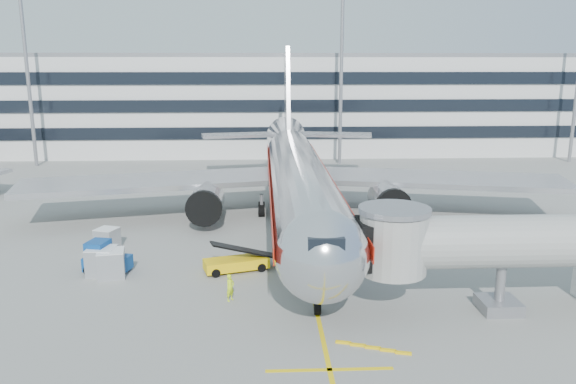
{
  "coord_description": "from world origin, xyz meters",
  "views": [
    {
      "loc": [
        -2.99,
        -37.55,
        13.88
      ],
      "look_at": [
        -1.05,
        5.98,
        4.0
      ],
      "focal_mm": 35.0,
      "sensor_mm": 36.0,
      "label": 1
    }
  ],
  "objects_px": {
    "belt_loader": "(236,262)",
    "cargo_container_front": "(102,261)",
    "ramp_worker": "(230,288)",
    "main_jet": "(297,175)",
    "baggage_tug": "(105,259)",
    "cargo_container_left": "(111,264)",
    "cargo_container_right": "(107,238)"
  },
  "relations": [
    {
      "from": "belt_loader",
      "to": "cargo_container_front",
      "type": "distance_m",
      "value": 9.04
    },
    {
      "from": "main_jet",
      "to": "baggage_tug",
      "type": "distance_m",
      "value": 18.94
    },
    {
      "from": "belt_loader",
      "to": "cargo_container_front",
      "type": "height_order",
      "value": "belt_loader"
    },
    {
      "from": "main_jet",
      "to": "cargo_container_front",
      "type": "relative_size",
      "value": 26.67
    },
    {
      "from": "belt_loader",
      "to": "baggage_tug",
      "type": "height_order",
      "value": "baggage_tug"
    },
    {
      "from": "main_jet",
      "to": "cargo_container_left",
      "type": "height_order",
      "value": "main_jet"
    },
    {
      "from": "cargo_container_front",
      "to": "ramp_worker",
      "type": "distance_m",
      "value": 10.07
    },
    {
      "from": "main_jet",
      "to": "ramp_worker",
      "type": "height_order",
      "value": "main_jet"
    },
    {
      "from": "main_jet",
      "to": "cargo_container_left",
      "type": "distance_m",
      "value": 19.05
    },
    {
      "from": "main_jet",
      "to": "ramp_worker",
      "type": "bearing_deg",
      "value": -106.06
    },
    {
      "from": "main_jet",
      "to": "ramp_worker",
      "type": "xyz_separation_m",
      "value": [
        -5.06,
        -17.58,
        -3.4
      ]
    },
    {
      "from": "cargo_container_left",
      "to": "cargo_container_right",
      "type": "xyz_separation_m",
      "value": [
        -1.9,
        6.09,
        -0.13
      ]
    },
    {
      "from": "main_jet",
      "to": "cargo_container_front",
      "type": "distance_m",
      "value": 19.26
    },
    {
      "from": "cargo_container_left",
      "to": "cargo_container_right",
      "type": "relative_size",
      "value": 1.05
    },
    {
      "from": "belt_loader",
      "to": "ramp_worker",
      "type": "bearing_deg",
      "value": -91.52
    },
    {
      "from": "belt_loader",
      "to": "ramp_worker",
      "type": "relative_size",
      "value": 2.84
    },
    {
      "from": "main_jet",
      "to": "baggage_tug",
      "type": "relative_size",
      "value": 15.58
    },
    {
      "from": "main_jet",
      "to": "baggage_tug",
      "type": "xyz_separation_m",
      "value": [
        -13.88,
        -12.47,
        -3.27
      ]
    },
    {
      "from": "main_jet",
      "to": "cargo_container_right",
      "type": "height_order",
      "value": "main_jet"
    },
    {
      "from": "main_jet",
      "to": "baggage_tug",
      "type": "height_order",
      "value": "main_jet"
    },
    {
      "from": "baggage_tug",
      "to": "cargo_container_front",
      "type": "distance_m",
      "value": 0.4
    },
    {
      "from": "belt_loader",
      "to": "cargo_container_left",
      "type": "xyz_separation_m",
      "value": [
        -8.3,
        -0.72,
        0.3
      ]
    },
    {
      "from": "cargo_container_right",
      "to": "cargo_container_front",
      "type": "height_order",
      "value": "cargo_container_front"
    },
    {
      "from": "belt_loader",
      "to": "ramp_worker",
      "type": "xyz_separation_m",
      "value": [
        -0.13,
        -4.99,
        0.2
      ]
    },
    {
      "from": "baggage_tug",
      "to": "cargo_container_left",
      "type": "distance_m",
      "value": 1.06
    },
    {
      "from": "cargo_container_right",
      "to": "baggage_tug",
      "type": "bearing_deg",
      "value": -76.68
    },
    {
      "from": "main_jet",
      "to": "belt_loader",
      "type": "xyz_separation_m",
      "value": [
        -4.93,
        -12.59,
        -3.61
      ]
    },
    {
      "from": "cargo_container_front",
      "to": "ramp_worker",
      "type": "relative_size",
      "value": 1.15
    },
    {
      "from": "baggage_tug",
      "to": "cargo_container_left",
      "type": "xyz_separation_m",
      "value": [
        0.66,
        -0.84,
        -0.04
      ]
    },
    {
      "from": "baggage_tug",
      "to": "cargo_container_left",
      "type": "bearing_deg",
      "value": -51.87
    },
    {
      "from": "cargo_container_right",
      "to": "ramp_worker",
      "type": "bearing_deg",
      "value": -45.85
    },
    {
      "from": "belt_loader",
      "to": "baggage_tug",
      "type": "relative_size",
      "value": 1.45
    }
  ]
}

